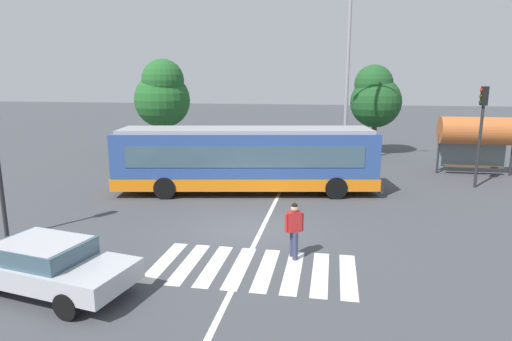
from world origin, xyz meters
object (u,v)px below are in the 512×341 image
at_px(foreground_sedan, 46,263).
at_px(twin_arm_street_lamp, 348,63).
at_px(city_transit_bus, 246,159).
at_px(background_tree_left, 163,94).
at_px(background_tree_right, 375,97).
at_px(parked_car_champagne, 302,148).
at_px(pedestrian_crossing_street, 294,227).
at_px(parked_car_teal, 344,148).
at_px(bus_stop_shelter, 477,132).
at_px(parked_car_blue, 263,146).
at_px(traffic_light_far_corner, 482,121).

height_order(foreground_sedan, twin_arm_street_lamp, twin_arm_street_lamp).
bearing_deg(foreground_sedan, city_transit_bus, 74.38).
distance_m(twin_arm_street_lamp, background_tree_left, 13.43).
distance_m(background_tree_left, background_tree_right, 15.24).
distance_m(parked_car_champagne, twin_arm_street_lamp, 6.41).
xyz_separation_m(parked_car_champagne, twin_arm_street_lamp, (2.77, -1.85, 5.47)).
distance_m(pedestrian_crossing_street, parked_car_teal, 17.15).
xyz_separation_m(pedestrian_crossing_street, background_tree_right, (3.88, 19.81, 3.10)).
xyz_separation_m(city_transit_bus, background_tree_right, (6.84, 12.44, 2.48)).
bearing_deg(bus_stop_shelter, parked_car_champagne, 162.40).
relative_size(pedestrian_crossing_street, parked_car_blue, 0.38).
relative_size(traffic_light_far_corner, background_tree_left, 0.74).
distance_m(pedestrian_crossing_street, background_tree_right, 20.43).
xyz_separation_m(parked_car_champagne, traffic_light_far_corner, (9.11, -6.39, 2.54)).
bearing_deg(parked_car_blue, background_tree_left, 174.20).
height_order(foreground_sedan, background_tree_right, background_tree_right).
distance_m(pedestrian_crossing_street, parked_car_blue, 17.33).
distance_m(parked_car_blue, bus_stop_shelter, 13.14).
xyz_separation_m(foreground_sedan, parked_car_teal, (7.71, 20.27, 0.00)).
relative_size(parked_car_blue, bus_stop_shelter, 1.14).
xyz_separation_m(city_transit_bus, parked_car_teal, (4.75, 9.69, -0.82)).
bearing_deg(bus_stop_shelter, parked_car_teal, 153.73).
bearing_deg(background_tree_left, city_transit_bus, -51.38).
relative_size(parked_car_teal, bus_stop_shelter, 1.14).
relative_size(parked_car_teal, twin_arm_street_lamp, 0.44).
height_order(parked_car_blue, bus_stop_shelter, bus_stop_shelter).
bearing_deg(twin_arm_street_lamp, pedestrian_crossing_street, -96.72).
distance_m(bus_stop_shelter, background_tree_right, 8.21).
bearing_deg(parked_car_teal, city_transit_bus, -116.13).
bearing_deg(parked_car_blue, traffic_light_far_corner, -29.44).
bearing_deg(twin_arm_street_lamp, parked_car_teal, 88.91).
bearing_deg(pedestrian_crossing_street, bus_stop_shelter, 56.65).
relative_size(city_transit_bus, parked_car_champagne, 2.76).
relative_size(city_transit_bus, foreground_sedan, 2.63).
xyz_separation_m(pedestrian_crossing_street, parked_car_blue, (-3.68, 16.94, -0.20)).
distance_m(foreground_sedan, background_tree_left, 21.85).
bearing_deg(parked_car_teal, foreground_sedan, -110.83).
bearing_deg(bus_stop_shelter, background_tree_left, 168.32).
relative_size(pedestrian_crossing_street, traffic_light_far_corner, 0.35).
height_order(parked_car_champagne, parked_car_teal, same).
distance_m(parked_car_champagne, background_tree_left, 10.81).
bearing_deg(parked_car_blue, city_transit_bus, -85.71).
bearing_deg(pedestrian_crossing_street, foreground_sedan, -151.52).
height_order(pedestrian_crossing_street, foreground_sedan, pedestrian_crossing_street).
bearing_deg(foreground_sedan, parked_car_teal, 69.17).
height_order(parked_car_teal, background_tree_left, background_tree_left).
height_order(pedestrian_crossing_street, parked_car_blue, pedestrian_crossing_street).
distance_m(parked_car_blue, traffic_light_far_corner, 13.74).
height_order(parked_car_teal, bus_stop_shelter, bus_stop_shelter).
xyz_separation_m(traffic_light_far_corner, background_tree_right, (-4.20, 9.51, 0.76)).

